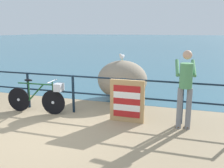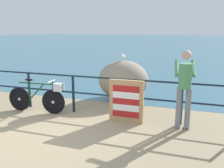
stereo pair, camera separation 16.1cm
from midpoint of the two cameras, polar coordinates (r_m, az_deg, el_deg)
name	(u,v)px [view 2 (the right image)]	position (r m, az deg, el deg)	size (l,w,h in m)	color
ground_plane	(163,53)	(24.46, 11.78, 6.91)	(120.00, 120.00, 0.10)	#937F60
sea_surface	(182,40)	(52.16, 15.76, 9.60)	(120.00, 90.00, 0.01)	#38667A
promenade_railing	(73,89)	(6.78, -8.20, -1.16)	(8.54, 0.07, 1.02)	black
bicycle	(41,96)	(6.93, -15.34, -2.66)	(1.70, 0.48, 0.92)	black
person_at_railing	(184,86)	(5.71, 17.02, -0.51)	(0.50, 0.66, 1.78)	slate
folded_deckchair_stack	(126,101)	(6.03, 4.05, -3.93)	(0.84, 0.10, 1.04)	tan
breakwater_boulder_main	(123,80)	(8.03, 3.17, 0.95)	(1.60, 1.47, 1.24)	gray
seagull	(123,56)	(7.92, 3.11, 6.37)	(0.16, 0.34, 0.23)	gold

